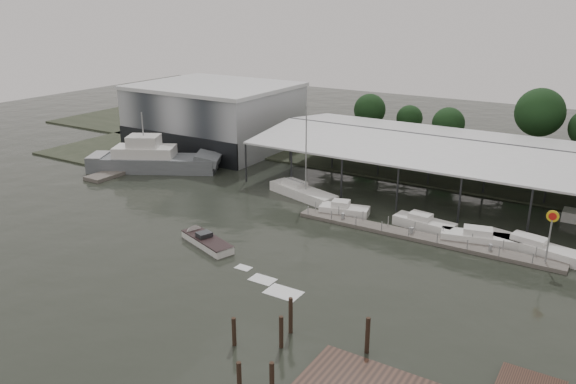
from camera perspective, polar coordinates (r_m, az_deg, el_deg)
The scene contains 17 objects.
ground at distance 58.19m, azimuth -4.16°, elevation -5.02°, with size 200.00×200.00×0.00m, color #232820.
land_strip_far at distance 93.55m, azimuth 11.05°, elevation 4.00°, with size 140.00×30.00×0.30m.
land_strip_west at distance 104.77m, azimuth -12.43°, elevation 5.49°, with size 20.00×40.00×0.30m.
storage_warehouse at distance 95.82m, azimuth -7.42°, elevation 7.73°, with size 24.50×20.50×10.50m.
covered_boat_shed at distance 74.45m, azimuth 19.67°, elevation 4.24°, with size 58.24×24.00×6.96m.
trawler_dock at distance 86.96m, azimuth -14.91°, elevation 2.69°, with size 3.00×18.00×0.50m.
floating_dock at distance 60.13m, azimuth 13.32°, elevation -4.49°, with size 28.00×2.00×1.40m.
shell_fuel_sign at distance 56.60m, azimuth 25.15°, elevation -3.26°, with size 1.10×0.18×5.55m.
grey_trawler at distance 84.00m, azimuth -13.48°, elevation 3.19°, with size 18.98×13.10×8.84m.
white_sailboat at distance 70.72m, azimuth 1.42°, elevation -0.02°, with size 10.36×5.43×11.96m.
speedboat_underway at distance 58.04m, azimuth -8.53°, elevation -4.83°, with size 18.00×7.79×2.00m.
moored_cruiser_0 at distance 65.17m, azimuth 5.70°, elevation -1.81°, with size 5.93×3.36×1.70m.
moored_cruiser_1 at distance 62.79m, azimuth 13.63°, elevation -3.09°, with size 6.89×2.98×1.70m.
moored_cruiser_2 at distance 60.55m, azimuth 19.07°, elevation -4.46°, with size 8.39×3.92×1.70m.
moored_cruiser_3 at distance 60.36m, azimuth 23.62°, elevation -5.11°, with size 9.44×4.08×1.70m.
mooring_pilings at distance 39.95m, azimuth -0.40°, elevation -15.44°, with size 8.80×8.62×3.51m.
horizon_tree_line at distance 92.86m, azimuth 26.70°, elevation 5.90°, with size 66.68×10.71×11.11m.
Camera 1 is at (31.49, -42.93, 23.48)m, focal length 35.00 mm.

